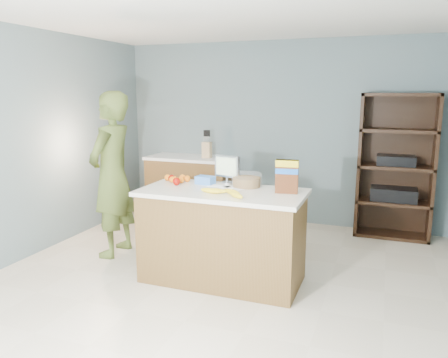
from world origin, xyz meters
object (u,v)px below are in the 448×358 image
(shelving_unit, at_px, (395,169))
(person, at_px, (112,175))
(tv, at_px, (227,168))
(counter_peninsula, at_px, (222,239))
(cereal_box, at_px, (287,174))

(shelving_unit, height_order, person, person)
(tv, bearing_deg, shelving_unit, 46.56)
(person, bearing_deg, shelving_unit, 119.31)
(tv, bearing_deg, counter_peninsula, -77.59)
(cereal_box, bearing_deg, person, 175.78)
(shelving_unit, xyz_separation_m, tv, (-1.62, -1.71, 0.19))
(tv, distance_m, cereal_box, 0.71)
(counter_peninsula, bearing_deg, shelving_unit, 52.89)
(tv, bearing_deg, person, -176.26)
(shelving_unit, distance_m, tv, 2.37)
(shelving_unit, relative_size, cereal_box, 5.86)
(counter_peninsula, height_order, cereal_box, cereal_box)
(person, bearing_deg, counter_peninsula, 77.76)
(shelving_unit, bearing_deg, cereal_box, -116.19)
(counter_peninsula, xyz_separation_m, shelving_unit, (1.55, 2.05, 0.45))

